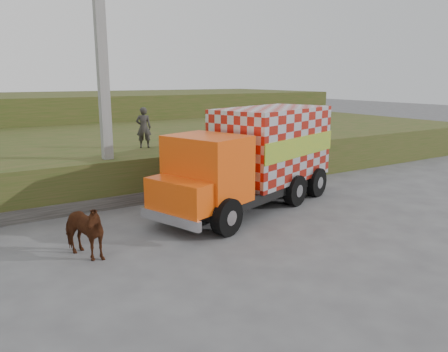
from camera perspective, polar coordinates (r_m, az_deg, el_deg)
ground at (r=11.17m, az=-2.27°, el=-8.50°), size 120.00×120.00×0.00m
embankment at (r=20.01m, az=-16.73°, el=2.68°), size 40.00×12.00×1.50m
embankment_far at (r=31.58m, az=-22.78°, el=7.08°), size 40.00×12.00×3.00m
retaining_strip at (r=14.15m, az=-18.01°, el=-3.68°), size 16.00×0.50×0.40m
utility_pole at (r=14.27m, az=-15.53°, el=12.39°), size 1.20×0.30×8.00m
cargo_truck at (r=13.93m, az=4.15°, el=2.55°), size 7.26×4.33×3.09m
cow at (r=10.48m, az=-18.15°, el=-6.77°), size 1.25×1.71×1.31m
pedestrian at (r=16.45m, az=-10.45°, el=6.25°), size 0.64×0.54×1.51m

